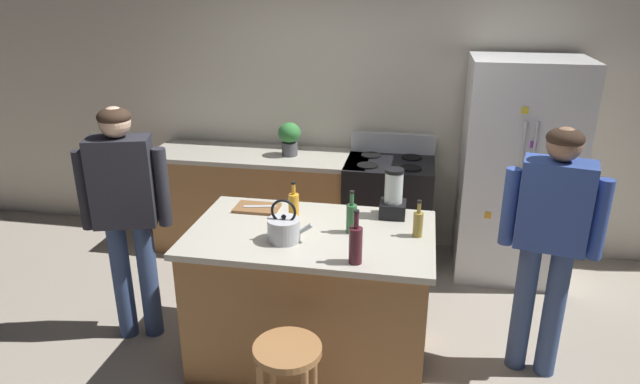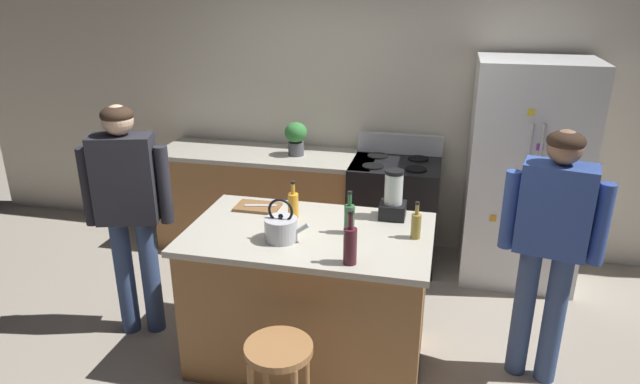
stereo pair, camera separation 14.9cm
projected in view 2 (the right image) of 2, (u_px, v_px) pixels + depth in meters
ground_plane at (310, 355)px, 3.83m from camera, size 14.00×14.00×0.00m
back_wall at (361, 103)px, 5.13m from camera, size 8.00×0.10×2.70m
kitchen_island at (310, 295)px, 3.67m from camera, size 1.53×0.95×0.94m
back_counter_run at (267, 201)px, 5.25m from camera, size 2.00×0.64×0.94m
refrigerator at (524, 174)px, 4.57m from camera, size 0.90×0.73×1.85m
stove_range at (394, 212)px, 4.97m from camera, size 0.76×0.65×1.12m
person_by_island_left at (128, 201)px, 3.77m from camera, size 0.59×0.33×1.67m
person_by_sink_right at (551, 236)px, 3.30m from camera, size 0.60×0.30×1.64m
bar_stool at (279, 368)px, 2.93m from camera, size 0.36×0.36×0.64m
potted_plant at (296, 136)px, 4.96m from camera, size 0.20×0.20×0.30m
blender_appliance at (393, 198)px, 3.65m from camera, size 0.17×0.17×0.33m
bottle_vinegar at (416, 225)px, 3.38m from camera, size 0.06×0.06×0.24m
bottle_olive_oil at (349, 218)px, 3.44m from camera, size 0.07×0.07×0.28m
bottle_soda at (293, 205)px, 3.66m from camera, size 0.07×0.07×0.26m
bottle_wine at (350, 244)px, 3.06m from camera, size 0.08×0.08×0.32m
tea_kettle at (281, 228)px, 3.35m from camera, size 0.28×0.20×0.27m
cutting_board at (258, 207)px, 3.85m from camera, size 0.30×0.20×0.02m
chef_knife at (260, 205)px, 3.84m from camera, size 0.22×0.08×0.01m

